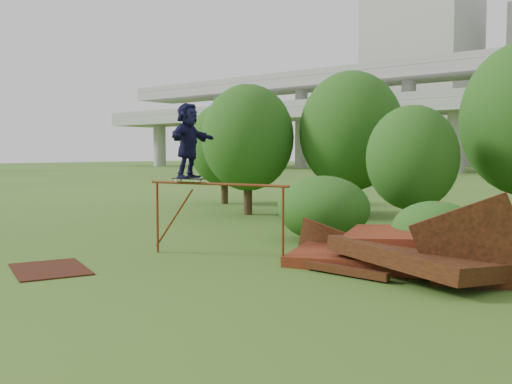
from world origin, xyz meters
The scene contains 13 objects.
ground centered at (0.00, 0.00, 0.00)m, with size 240.00×240.00×0.00m, color #2D5116.
scrap_pile centered at (2.28, 3.04, 0.40)m, with size 5.75×3.36×2.28m.
grind_rail centered at (-1.68, 1.60, 1.37)m, with size 3.80×0.69×1.80m.
skateboard centered at (-2.47, 1.47, 1.87)m, with size 0.87×0.36×0.09m.
skater centered at (-2.47, 1.47, 2.79)m, with size 1.67×0.53×1.80m, color #121135.
flat_plate centered at (-3.56, -1.58, 0.01)m, with size 2.02×1.44×0.03m, color #33150B.
tree_0 centered at (-7.37, 9.34, 3.08)m, with size 3.70×3.70×5.22m.
tree_1 centered at (-4.00, 11.64, 3.33)m, with size 4.08×4.08×5.68m.
tree_2 centered at (0.01, 8.49, 2.33)m, with size 2.80×2.80×3.95m.
tree_6 centered at (-11.39, 12.28, 2.87)m, with size 3.50×3.50×4.89m.
shrub_left centered at (-1.30, 5.57, 0.93)m, with size 2.67×2.47×1.85m, color #204512.
shrub_right centered at (2.52, 4.27, 0.71)m, with size 2.01×1.85×1.43m, color #204512.
building_left centered at (-38.00, 95.00, 17.50)m, with size 18.00×16.00×35.00m, color #9E9E99.
Camera 1 is at (7.53, -7.96, 2.51)m, focal length 40.00 mm.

